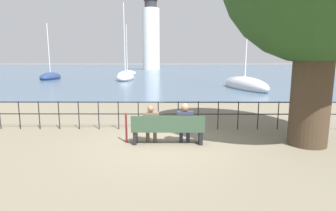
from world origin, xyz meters
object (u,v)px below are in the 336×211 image
(closed_umbrella, at_px, (126,126))
(sailboat_3, at_px, (51,77))
(park_bench, at_px, (168,130))
(sailboat_0, at_px, (125,77))
(sailboat_1, at_px, (127,74))
(sailboat_2, at_px, (244,85))
(harbor_lighthouse, at_px, (151,36))
(sailboat_4, at_px, (319,81))
(seated_person_left, at_px, (151,123))
(seated_person_right, at_px, (185,121))

(closed_umbrella, bearing_deg, sailboat_3, 117.80)
(park_bench, bearing_deg, closed_umbrella, 174.13)
(sailboat_0, distance_m, sailboat_1, 10.18)
(sailboat_2, relative_size, harbor_lighthouse, 0.48)
(park_bench, height_order, harbor_lighthouse, harbor_lighthouse)
(sailboat_1, distance_m, sailboat_4, 30.36)
(sailboat_2, distance_m, sailboat_4, 11.94)
(sailboat_1, height_order, sailboat_3, sailboat_1)
(park_bench, relative_size, seated_person_left, 1.85)
(closed_umbrella, height_order, sailboat_2, sailboat_2)
(park_bench, distance_m, sailboat_2, 18.27)
(sailboat_2, bearing_deg, closed_umbrella, -126.89)
(sailboat_4, xyz_separation_m, harbor_lighthouse, (-23.47, 57.41, 10.79))
(seated_person_left, bearing_deg, harbor_lighthouse, 93.98)
(sailboat_0, height_order, harbor_lighthouse, harbor_lighthouse)
(closed_umbrella, distance_m, sailboat_1, 40.40)
(closed_umbrella, bearing_deg, seated_person_right, -1.70)
(sailboat_2, height_order, sailboat_4, sailboat_2)
(seated_person_left, relative_size, closed_umbrella, 1.22)
(park_bench, distance_m, sailboat_3, 35.57)
(closed_umbrella, height_order, sailboat_0, sailboat_0)
(sailboat_1, bearing_deg, harbor_lighthouse, 95.98)
(park_bench, bearing_deg, sailboat_4, 52.72)
(seated_person_left, relative_size, seated_person_right, 0.95)
(seated_person_left, relative_size, sailboat_2, 0.10)
(sailboat_0, bearing_deg, sailboat_1, 92.80)
(seated_person_left, bearing_deg, sailboat_4, 51.81)
(seated_person_right, height_order, harbor_lighthouse, harbor_lighthouse)
(sailboat_0, relative_size, sailboat_3, 1.31)
(seated_person_left, height_order, closed_umbrella, seated_person_left)
(sailboat_2, xyz_separation_m, sailboat_3, (-24.58, 14.10, -0.05))
(park_bench, relative_size, sailboat_4, 0.29)
(park_bench, xyz_separation_m, seated_person_left, (-0.52, 0.08, 0.21))
(sailboat_4, bearing_deg, sailboat_2, -142.72)
(sailboat_3, bearing_deg, seated_person_left, -69.42)
(sailboat_1, bearing_deg, seated_person_left, -71.70)
(seated_person_left, xyz_separation_m, closed_umbrella, (-0.76, 0.05, -0.11))
(closed_umbrella, bearing_deg, sailboat_0, 99.58)
(seated_person_right, height_order, sailboat_1, sailboat_1)
(park_bench, bearing_deg, sailboat_3, 119.53)
(sailboat_1, relative_size, harbor_lighthouse, 0.40)
(seated_person_left, height_order, sailboat_3, sailboat_3)
(park_bench, bearing_deg, sailboat_1, 100.80)
(seated_person_left, relative_size, sailboat_3, 0.14)
(park_bench, xyz_separation_m, seated_person_right, (0.52, 0.08, 0.24))
(sailboat_1, relative_size, sailboat_4, 1.26)
(closed_umbrella, bearing_deg, sailboat_1, 99.06)
(park_bench, relative_size, sailboat_0, 0.20)
(park_bench, bearing_deg, sailboat_2, 67.29)
(sailboat_1, distance_m, harbor_lighthouse, 41.65)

